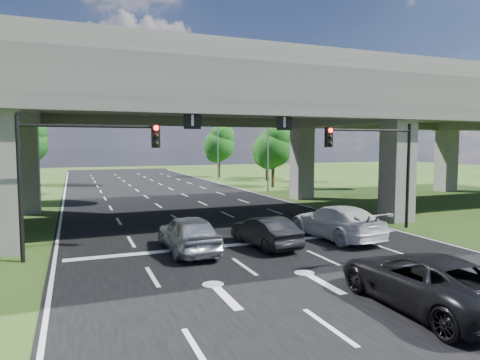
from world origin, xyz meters
TOP-DOWN VIEW (x-y plane):
  - ground at (0.00, 0.00)m, footprint 160.00×160.00m
  - road at (0.00, 10.00)m, footprint 18.00×120.00m
  - overpass at (0.00, 12.00)m, footprint 80.00×15.00m
  - signal_right at (7.82, 3.94)m, footprint 5.76×0.54m
  - signal_left at (-7.82, 3.94)m, footprint 5.76×0.54m
  - streetlight_far at (10.10, 24.00)m, footprint 3.38×0.25m
  - streetlight_beyond at (10.10, 40.00)m, footprint 3.38×0.25m
  - tree_left_far at (-12.95, 42.00)m, footprint 4.80×4.80m
  - tree_right_near at (13.05, 28.00)m, footprint 4.20×4.20m
  - tree_right_mid at (16.05, 36.00)m, footprint 3.91×3.90m
  - tree_right_far at (12.05, 44.00)m, footprint 4.50×4.50m
  - car_silver at (-3.26, 3.00)m, footprint 2.05×4.94m
  - car_dark at (0.33, 2.67)m, footprint 1.93×4.44m
  - car_white at (4.48, 3.00)m, footprint 2.80×5.97m
  - car_trailing at (1.60, -5.82)m, footprint 2.81×5.84m

SIDE VIEW (x-z plane):
  - ground at x=0.00m, z-range 0.00..0.00m
  - road at x=0.00m, z-range 0.00..0.03m
  - car_dark at x=0.33m, z-range 0.03..1.45m
  - car_trailing at x=1.60m, z-range 0.03..1.64m
  - car_silver at x=-3.26m, z-range 0.03..1.70m
  - car_white at x=4.48m, z-range 0.03..1.72m
  - tree_right_mid at x=16.05m, z-range 0.79..7.55m
  - signal_right at x=7.82m, z-range 1.19..7.19m
  - signal_left at x=-7.82m, z-range 1.19..7.19m
  - tree_right_near at x=13.05m, z-range 0.86..8.14m
  - tree_right_far at x=12.05m, z-range 0.92..8.72m
  - tree_left_far at x=-12.95m, z-range 0.98..9.30m
  - streetlight_far at x=10.10m, z-range 0.85..10.85m
  - streetlight_beyond at x=10.10m, z-range 0.85..10.85m
  - overpass at x=0.00m, z-range 2.92..12.92m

